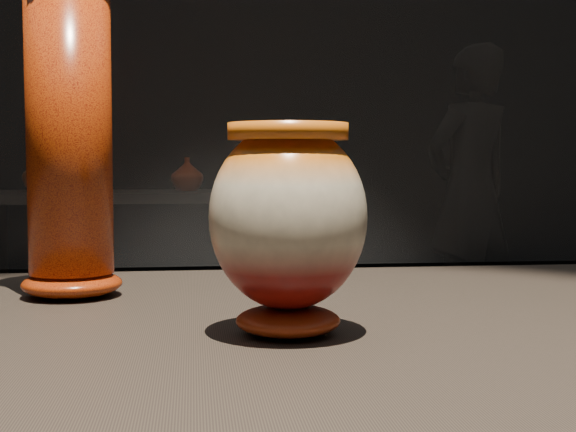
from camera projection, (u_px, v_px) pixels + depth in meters
name	position (u px, v px, depth m)	size (l,w,h in m)	color
main_vase	(288.00, 220.00, 0.73)	(0.15, 0.15, 0.20)	#6C0D09
tall_vase	(70.00, 144.00, 0.94)	(0.12, 0.12, 0.37)	#B33E0B
back_shelf	(157.00, 242.00, 4.17)	(2.00, 0.60, 0.90)	black
back_vase_left	(41.00, 173.00, 4.07)	(0.18, 0.18, 0.19)	#9F4417
back_vase_mid	(187.00, 174.00, 4.17)	(0.17, 0.17, 0.18)	#6C0D09
back_vase_right	(253.00, 178.00, 4.18)	(0.08, 0.08, 0.13)	#9F4417
visitor	(470.00, 192.00, 4.77)	(0.64, 0.42, 1.74)	black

